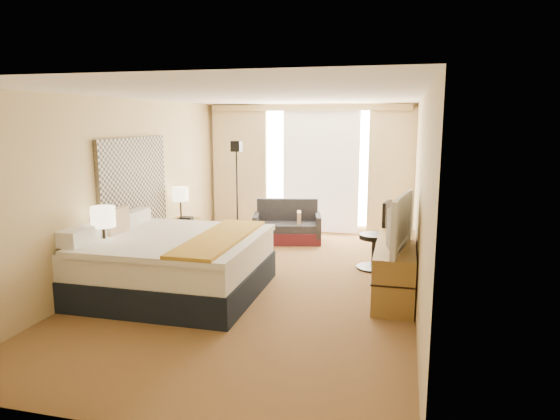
% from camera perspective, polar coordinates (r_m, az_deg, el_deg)
% --- Properties ---
extents(floor, '(4.20, 7.00, 0.02)m').
position_cam_1_polar(floor, '(7.17, -2.07, -8.35)').
color(floor, '#552318').
rests_on(floor, ground).
extents(ceiling, '(4.20, 7.00, 0.02)m').
position_cam_1_polar(ceiling, '(6.80, -2.21, 12.90)').
color(ceiling, white).
rests_on(ceiling, wall_back).
extents(wall_back, '(4.20, 0.02, 2.60)m').
position_cam_1_polar(wall_back, '(10.24, 3.36, 4.74)').
color(wall_back, tan).
rests_on(wall_back, ground).
extents(wall_front, '(4.20, 0.02, 2.60)m').
position_cam_1_polar(wall_front, '(3.70, -17.54, -5.74)').
color(wall_front, tan).
rests_on(wall_front, ground).
extents(wall_left, '(0.02, 7.00, 2.60)m').
position_cam_1_polar(wall_left, '(7.71, -17.31, 2.45)').
color(wall_left, tan).
rests_on(wall_left, ground).
extents(wall_right, '(0.02, 7.00, 2.60)m').
position_cam_1_polar(wall_right, '(6.59, 15.67, 1.27)').
color(wall_right, tan).
rests_on(wall_right, ground).
extents(headboard, '(0.06, 1.85, 1.50)m').
position_cam_1_polar(headboard, '(7.86, -16.30, 2.50)').
color(headboard, black).
rests_on(headboard, wall_left).
extents(nightstand_left, '(0.45, 0.52, 0.55)m').
position_cam_1_polar(nightstand_left, '(6.94, -19.73, -7.21)').
color(nightstand_left, olive).
rests_on(nightstand_left, floor).
extents(nightstand_right, '(0.45, 0.52, 0.55)m').
position_cam_1_polar(nightstand_right, '(9.04, -10.95, -2.77)').
color(nightstand_right, olive).
rests_on(nightstand_right, floor).
extents(media_dresser, '(0.50, 1.80, 0.70)m').
position_cam_1_polar(media_dresser, '(6.80, 12.99, -6.56)').
color(media_dresser, olive).
rests_on(media_dresser, floor).
extents(window, '(2.30, 0.02, 2.30)m').
position_cam_1_polar(window, '(10.17, 4.72, 4.79)').
color(window, white).
rests_on(window, wall_back).
extents(curtains, '(4.12, 0.19, 2.56)m').
position_cam_1_polar(curtains, '(10.12, 3.23, 5.29)').
color(curtains, '#F7E2AE').
rests_on(curtains, floor).
extents(bed, '(2.30, 2.10, 1.12)m').
position_cam_1_polar(bed, '(6.84, -12.26, -5.93)').
color(bed, black).
rests_on(bed, floor).
extents(loveseat, '(1.38, 0.93, 0.79)m').
position_cam_1_polar(loveseat, '(9.47, 0.84, -2.07)').
color(loveseat, '#53171E').
rests_on(loveseat, floor).
extents(floor_lamp, '(0.24, 0.24, 1.90)m').
position_cam_1_polar(floor_lamp, '(9.38, -4.97, 4.47)').
color(floor_lamp, black).
rests_on(floor_lamp, floor).
extents(desk_chair, '(0.52, 0.52, 1.08)m').
position_cam_1_polar(desk_chair, '(7.84, 11.10, -3.27)').
color(desk_chair, black).
rests_on(desk_chair, floor).
extents(lamp_left, '(0.31, 0.31, 0.65)m').
position_cam_1_polar(lamp_left, '(6.79, -19.57, -0.84)').
color(lamp_left, black).
rests_on(lamp_left, nightstand_left).
extents(lamp_right, '(0.28, 0.28, 0.58)m').
position_cam_1_polar(lamp_right, '(8.85, -11.33, 1.72)').
color(lamp_right, black).
rests_on(lamp_right, nightstand_right).
extents(tissue_box, '(0.13, 0.13, 0.12)m').
position_cam_1_polar(tissue_box, '(6.86, -19.23, -4.47)').
color(tissue_box, '#8FBEDD').
rests_on(tissue_box, nightstand_left).
extents(telephone, '(0.20, 0.16, 0.08)m').
position_cam_1_polar(telephone, '(8.82, -10.62, -1.01)').
color(telephone, black).
rests_on(telephone, nightstand_right).
extents(television, '(0.35, 1.20, 0.69)m').
position_cam_1_polar(television, '(6.33, 12.73, -1.32)').
color(television, black).
rests_on(television, media_dresser).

